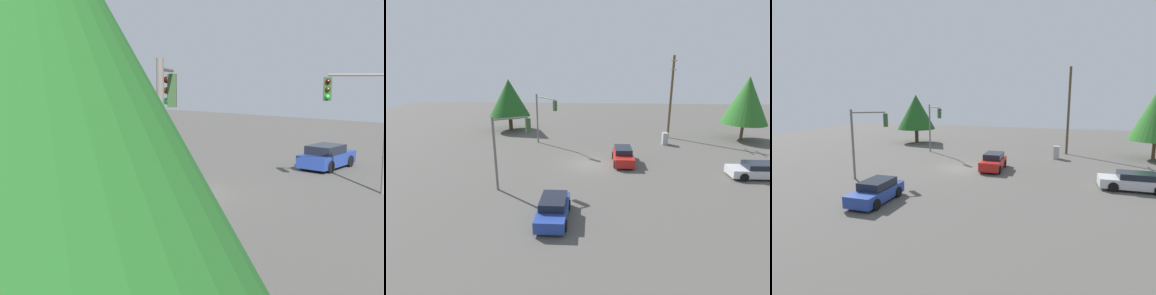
# 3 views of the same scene
# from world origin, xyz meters

# --- Properties ---
(ground_plane) EXTENTS (80.00, 80.00, 0.00)m
(ground_plane) POSITION_xyz_m (0.00, 0.00, 0.00)
(ground_plane) COLOR #54514C
(sedan_silver) EXTENTS (1.96, 4.50, 1.26)m
(sedan_silver) POSITION_xyz_m (2.51, 13.67, 0.62)
(sedan_silver) COLOR silver
(sedan_silver) RESTS_ON ground_plane
(sedan_red) EXTENTS (4.11, 1.85, 1.48)m
(sedan_red) POSITION_xyz_m (-0.53, 2.98, 0.71)
(sedan_red) COLOR red
(sedan_red) RESTS_ON ground_plane
(sedan_blue) EXTENTS (4.02, 1.86, 1.36)m
(sedan_blue) POSITION_xyz_m (10.01, -2.16, 0.66)
(sedan_blue) COLOR #233D93
(sedan_blue) RESTS_ON ground_plane
(traffic_signal_main) EXTENTS (1.64, 2.51, 5.52)m
(traffic_signal_main) POSITION_xyz_m (5.40, -5.92, 3.74)
(traffic_signal_main) COLOR slate
(traffic_signal_main) RESTS_ON ground_plane
(traffic_signal_cross) EXTENTS (3.22, 2.76, 5.63)m
(traffic_signal_cross) POSITION_xyz_m (-6.01, -5.17, 3.89)
(traffic_signal_cross) COLOR slate
(traffic_signal_cross) RESTS_ON ground_plane
(utility_pole_tall) EXTENTS (2.20, 0.28, 9.80)m
(utility_pole_tall) POSITION_xyz_m (-10.38, 9.39, 5.19)
(utility_pole_tall) COLOR brown
(utility_pole_tall) RESTS_ON ground_plane
(electrical_cabinet) EXTENTS (0.80, 0.57, 1.36)m
(electrical_cabinet) POSITION_xyz_m (-7.22, 8.33, 0.68)
(electrical_cabinet) COLOR #9EA0A3
(electrical_cabinet) RESTS_ON ground_plane
(tree_far) EXTENTS (5.38, 5.38, 6.84)m
(tree_far) POSITION_xyz_m (-13.47, -11.13, 4.39)
(tree_far) COLOR #4C3823
(tree_far) RESTS_ON ground_plane
(tree_behind) EXTENTS (5.14, 5.14, 7.51)m
(tree_behind) POSITION_xyz_m (-9.71, 17.95, 4.76)
(tree_behind) COLOR brown
(tree_behind) RESTS_ON ground_plane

